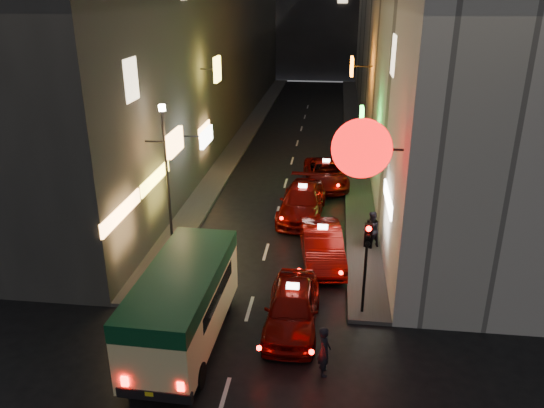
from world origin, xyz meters
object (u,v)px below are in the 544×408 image
at_px(taxi_near, 292,304).
at_px(minibus, 183,297).
at_px(lamp_post, 167,167).
at_px(traffic_light, 367,248).
at_px(pedestrian_crossing, 324,348).

bearing_deg(taxi_near, minibus, -158.90).
bearing_deg(minibus, lamp_post, 110.27).
relative_size(taxi_near, traffic_light, 1.56).
xyz_separation_m(minibus, traffic_light, (5.73, 2.15, 1.00)).
height_order(minibus, pedestrian_crossing, minibus).
distance_m(minibus, taxi_near, 3.68).
height_order(taxi_near, traffic_light, traffic_light).
xyz_separation_m(taxi_near, lamp_post, (-5.81, 5.39, 2.85)).
xyz_separation_m(minibus, pedestrian_crossing, (4.48, -0.97, -0.78)).
xyz_separation_m(taxi_near, pedestrian_crossing, (1.14, -2.27, 0.04)).
distance_m(minibus, traffic_light, 6.20).
bearing_deg(taxi_near, pedestrian_crossing, -63.39).
height_order(minibus, lamp_post, lamp_post).
bearing_deg(lamp_post, taxi_near, -42.83).
distance_m(taxi_near, pedestrian_crossing, 2.53).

